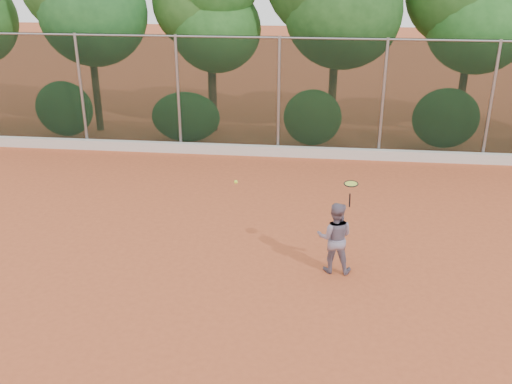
# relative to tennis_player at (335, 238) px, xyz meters

# --- Properties ---
(ground) EXTENTS (80.00, 80.00, 0.00)m
(ground) POSITION_rel_tennis_player_xyz_m (-1.58, -0.25, -0.71)
(ground) COLOR #C0552D
(ground) RESTS_ON ground
(concrete_curb) EXTENTS (24.00, 0.20, 0.30)m
(concrete_curb) POSITION_rel_tennis_player_xyz_m (-1.58, 6.57, -0.56)
(concrete_curb) COLOR silver
(concrete_curb) RESTS_ON ground
(tennis_player) EXTENTS (0.72, 0.57, 1.41)m
(tennis_player) POSITION_rel_tennis_player_xyz_m (0.00, 0.00, 0.00)
(tennis_player) COLOR slate
(tennis_player) RESTS_ON ground
(chainlink_fence) EXTENTS (24.09, 0.09, 3.50)m
(chainlink_fence) POSITION_rel_tennis_player_xyz_m (-1.58, 6.75, 1.15)
(chainlink_fence) COLOR black
(chainlink_fence) RESTS_ON ground
(tennis_racket) EXTENTS (0.35, 0.35, 0.51)m
(tennis_racket) POSITION_rel_tennis_player_xyz_m (0.23, -0.07, 1.09)
(tennis_racket) COLOR black
(tennis_racket) RESTS_ON ground
(tennis_ball_in_flight) EXTENTS (0.07, 0.07, 0.07)m
(tennis_ball_in_flight) POSITION_rel_tennis_player_xyz_m (-1.83, -0.26, 1.15)
(tennis_ball_in_flight) COLOR #D7F437
(tennis_ball_in_flight) RESTS_ON ground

